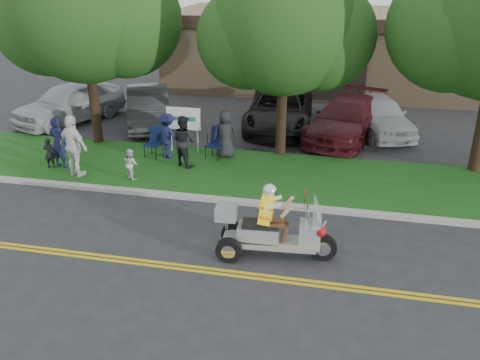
% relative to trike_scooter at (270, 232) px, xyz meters
% --- Properties ---
extents(ground, '(120.00, 120.00, 0.00)m').
position_rel_trike_scooter_xyz_m(ground, '(-1.21, -0.43, -0.65)').
color(ground, '#28282B').
rests_on(ground, ground).
extents(centerline_near, '(60.00, 0.10, 0.01)m').
position_rel_trike_scooter_xyz_m(centerline_near, '(-1.21, -1.01, -0.65)').
color(centerline_near, gold).
rests_on(centerline_near, ground).
extents(centerline_far, '(60.00, 0.10, 0.01)m').
position_rel_trike_scooter_xyz_m(centerline_far, '(-1.21, -0.85, -0.65)').
color(centerline_far, gold).
rests_on(centerline_far, ground).
extents(curb, '(60.00, 0.25, 0.12)m').
position_rel_trike_scooter_xyz_m(curb, '(-1.21, 2.62, -0.59)').
color(curb, '#A8A89E').
rests_on(curb, ground).
extents(grass_verge, '(60.00, 4.00, 0.10)m').
position_rel_trike_scooter_xyz_m(grass_verge, '(-1.21, 4.77, -0.60)').
color(grass_verge, '#194813').
rests_on(grass_verge, ground).
extents(commercial_building, '(18.00, 8.20, 4.00)m').
position_rel_trike_scooter_xyz_m(commercial_building, '(0.79, 18.54, 1.35)').
color(commercial_building, '#9E7F5B').
rests_on(commercial_building, ground).
extents(tree_left, '(6.62, 5.40, 7.78)m').
position_rel_trike_scooter_xyz_m(tree_left, '(-7.65, 6.60, 4.19)').
color(tree_left, '#332114').
rests_on(tree_left, ground).
extents(tree_mid, '(5.88, 4.80, 7.05)m').
position_rel_trike_scooter_xyz_m(tree_mid, '(-0.66, 6.80, 3.78)').
color(tree_mid, '#332114').
rests_on(tree_mid, ground).
extents(business_sign, '(1.25, 0.06, 1.75)m').
position_rel_trike_scooter_xyz_m(business_sign, '(-4.11, 6.17, 0.60)').
color(business_sign, silver).
rests_on(business_sign, ground).
extents(trike_scooter, '(2.87, 0.99, 1.87)m').
position_rel_trike_scooter_xyz_m(trike_scooter, '(0.00, 0.00, 0.00)').
color(trike_scooter, black).
rests_on(trike_scooter, ground).
extents(lawn_chair_a, '(0.66, 0.68, 1.04)m').
position_rel_trike_scooter_xyz_m(lawn_chair_a, '(-5.00, 5.58, 0.04)').
color(lawn_chair_a, black).
rests_on(lawn_chair_a, grass_verge).
extents(lawn_chair_b, '(0.71, 0.72, 1.08)m').
position_rel_trike_scooter_xyz_m(lawn_chair_b, '(-2.84, 5.89, 0.06)').
color(lawn_chair_b, black).
rests_on(lawn_chair_b, grass_verge).
extents(spectator_adult_left, '(0.68, 0.49, 1.72)m').
position_rel_trike_scooter_xyz_m(spectator_adult_left, '(-7.72, 3.90, 0.31)').
color(spectator_adult_left, '#16193E').
rests_on(spectator_adult_left, grass_verge).
extents(spectator_adult_mid, '(1.05, 0.97, 1.73)m').
position_rel_trike_scooter_xyz_m(spectator_adult_mid, '(-3.72, 4.91, 0.31)').
color(spectator_adult_mid, black).
rests_on(spectator_adult_mid, grass_verge).
extents(spectator_adult_right, '(1.27, 0.88, 2.00)m').
position_rel_trike_scooter_xyz_m(spectator_adult_right, '(-6.82, 3.31, 0.45)').
color(spectator_adult_right, white).
rests_on(spectator_adult_right, grass_verge).
extents(spectator_chair_a, '(1.15, 0.82, 1.61)m').
position_rel_trike_scooter_xyz_m(spectator_chair_a, '(-4.48, 5.47, 0.25)').
color(spectator_chair_a, '#191C47').
rests_on(spectator_chair_a, grass_verge).
extents(spectator_chair_b, '(0.96, 0.80, 1.69)m').
position_rel_trike_scooter_xyz_m(spectator_chair_b, '(-2.55, 5.98, 0.29)').
color(spectator_chair_b, black).
rests_on(spectator_chair_b, grass_verge).
extents(child_left, '(0.41, 0.30, 1.02)m').
position_rel_trike_scooter_xyz_m(child_left, '(-8.03, 3.77, -0.04)').
color(child_left, black).
rests_on(child_left, grass_verge).
extents(child_right, '(0.61, 0.58, 0.99)m').
position_rel_trike_scooter_xyz_m(child_right, '(-5.00, 3.45, -0.05)').
color(child_right, silver).
rests_on(child_right, grass_verge).
extents(parked_car_far_left, '(3.84, 5.45, 1.72)m').
position_rel_trike_scooter_xyz_m(parked_car_far_left, '(-10.21, 9.00, 0.21)').
color(parked_car_far_left, '#ABADB3').
rests_on(parked_car_far_left, ground).
extents(parked_car_left, '(3.45, 5.14, 1.60)m').
position_rel_trike_scooter_xyz_m(parked_car_left, '(-6.71, 9.29, 0.15)').
color(parked_car_left, '#303133').
rests_on(parked_car_left, ground).
extents(parked_car_mid, '(2.94, 5.79, 1.57)m').
position_rel_trike_scooter_xyz_m(parked_car_mid, '(-1.22, 10.04, 0.13)').
color(parked_car_mid, black).
rests_on(parked_car_mid, ground).
extents(parked_car_right, '(3.59, 5.79, 1.56)m').
position_rel_trike_scooter_xyz_m(parked_car_right, '(1.54, 9.32, 0.13)').
color(parked_car_right, '#420F15').
rests_on(parked_car_right, ground).
extents(parked_car_far_right, '(3.22, 4.86, 1.54)m').
position_rel_trike_scooter_xyz_m(parked_car_far_right, '(2.79, 10.21, 0.11)').
color(parked_car_far_right, '#A9ACB0').
rests_on(parked_car_far_right, ground).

